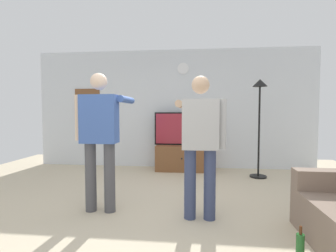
{
  "coord_description": "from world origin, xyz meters",
  "views": [
    {
      "loc": [
        0.49,
        -2.82,
        1.27
      ],
      "look_at": [
        0.07,
        1.2,
        1.05
      ],
      "focal_mm": 26.57,
      "sensor_mm": 36.0,
      "label": 1
    }
  ],
  "objects_px": {
    "wall_clock": "(183,68)",
    "person_standing_nearer_lamp": "(100,133)",
    "tv_stand": "(182,158)",
    "television": "(182,129)",
    "floor_lamp": "(259,107)",
    "beverage_bottle": "(300,248)",
    "framed_picture": "(88,102)",
    "person_standing_nearer_couch": "(200,138)"
  },
  "relations": [
    {
      "from": "wall_clock",
      "to": "person_standing_nearer_couch",
      "type": "height_order",
      "value": "wall_clock"
    },
    {
      "from": "person_standing_nearer_lamp",
      "to": "person_standing_nearer_couch",
      "type": "relative_size",
      "value": 1.04
    },
    {
      "from": "beverage_bottle",
      "to": "wall_clock",
      "type": "bearing_deg",
      "value": 107.68
    },
    {
      "from": "wall_clock",
      "to": "beverage_bottle",
      "type": "bearing_deg",
      "value": -72.32
    },
    {
      "from": "wall_clock",
      "to": "person_standing_nearer_couch",
      "type": "bearing_deg",
      "value": -83.31
    },
    {
      "from": "person_standing_nearer_couch",
      "to": "wall_clock",
      "type": "bearing_deg",
      "value": 96.69
    },
    {
      "from": "tv_stand",
      "to": "wall_clock",
      "type": "relative_size",
      "value": 4.52
    },
    {
      "from": "person_standing_nearer_lamp",
      "to": "beverage_bottle",
      "type": "distance_m",
      "value": 2.44
    },
    {
      "from": "framed_picture",
      "to": "person_standing_nearer_couch",
      "type": "xyz_separation_m",
      "value": [
        2.6,
        -2.77,
        -0.56
      ]
    },
    {
      "from": "floor_lamp",
      "to": "person_standing_nearer_couch",
      "type": "xyz_separation_m",
      "value": [
        -1.19,
        -2.03,
        -0.4
      ]
    },
    {
      "from": "floor_lamp",
      "to": "beverage_bottle",
      "type": "bearing_deg",
      "value": -97.43
    },
    {
      "from": "television",
      "to": "floor_lamp",
      "type": "relative_size",
      "value": 0.64
    },
    {
      "from": "framed_picture",
      "to": "person_standing_nearer_couch",
      "type": "height_order",
      "value": "framed_picture"
    },
    {
      "from": "person_standing_nearer_couch",
      "to": "floor_lamp",
      "type": "bearing_deg",
      "value": 59.61
    },
    {
      "from": "wall_clock",
      "to": "framed_picture",
      "type": "distance_m",
      "value": 2.4
    },
    {
      "from": "framed_picture",
      "to": "person_standing_nearer_couch",
      "type": "relative_size",
      "value": 0.36
    },
    {
      "from": "television",
      "to": "floor_lamp",
      "type": "distance_m",
      "value": 1.65
    },
    {
      "from": "framed_picture",
      "to": "person_standing_nearer_couch",
      "type": "bearing_deg",
      "value": -46.77
    },
    {
      "from": "tv_stand",
      "to": "person_standing_nearer_couch",
      "type": "bearing_deg",
      "value": -82.53
    },
    {
      "from": "tv_stand",
      "to": "beverage_bottle",
      "type": "relative_size",
      "value": 3.54
    },
    {
      "from": "television",
      "to": "beverage_bottle",
      "type": "relative_size",
      "value": 3.81
    },
    {
      "from": "person_standing_nearer_lamp",
      "to": "floor_lamp",
      "type": "bearing_deg",
      "value": 38.19
    },
    {
      "from": "framed_picture",
      "to": "beverage_bottle",
      "type": "bearing_deg",
      "value": -46.37
    },
    {
      "from": "television",
      "to": "floor_lamp",
      "type": "bearing_deg",
      "value": -17.96
    },
    {
      "from": "television",
      "to": "person_standing_nearer_lamp",
      "type": "height_order",
      "value": "person_standing_nearer_lamp"
    },
    {
      "from": "tv_stand",
      "to": "television",
      "type": "height_order",
      "value": "television"
    },
    {
      "from": "wall_clock",
      "to": "person_standing_nearer_lamp",
      "type": "relative_size",
      "value": 0.14
    },
    {
      "from": "television",
      "to": "person_standing_nearer_couch",
      "type": "height_order",
      "value": "person_standing_nearer_couch"
    },
    {
      "from": "television",
      "to": "person_standing_nearer_lamp",
      "type": "distance_m",
      "value": 2.6
    },
    {
      "from": "person_standing_nearer_lamp",
      "to": "beverage_bottle",
      "type": "bearing_deg",
      "value": -23.78
    },
    {
      "from": "framed_picture",
      "to": "beverage_bottle",
      "type": "distance_m",
      "value": 5.15
    },
    {
      "from": "tv_stand",
      "to": "wall_clock",
      "type": "bearing_deg",
      "value": 90.0
    },
    {
      "from": "tv_stand",
      "to": "floor_lamp",
      "type": "bearing_deg",
      "value": -16.35
    },
    {
      "from": "person_standing_nearer_couch",
      "to": "beverage_bottle",
      "type": "xyz_separation_m",
      "value": [
        0.82,
        -0.82,
        -0.83
      ]
    },
    {
      "from": "television",
      "to": "person_standing_nearer_couch",
      "type": "bearing_deg",
      "value": -82.67
    },
    {
      "from": "tv_stand",
      "to": "framed_picture",
      "type": "relative_size",
      "value": 1.85
    },
    {
      "from": "person_standing_nearer_lamp",
      "to": "television",
      "type": "bearing_deg",
      "value": 68.77
    },
    {
      "from": "framed_picture",
      "to": "floor_lamp",
      "type": "xyz_separation_m",
      "value": [
        3.79,
        -0.74,
        -0.16
      ]
    },
    {
      "from": "beverage_bottle",
      "to": "tv_stand",
      "type": "bearing_deg",
      "value": 109.13
    },
    {
      "from": "television",
      "to": "beverage_bottle",
      "type": "xyz_separation_m",
      "value": [
        1.14,
        -3.34,
        -0.78
      ]
    },
    {
      "from": "wall_clock",
      "to": "person_standing_nearer_lamp",
      "type": "height_order",
      "value": "wall_clock"
    },
    {
      "from": "television",
      "to": "beverage_bottle",
      "type": "distance_m",
      "value": 3.61
    }
  ]
}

